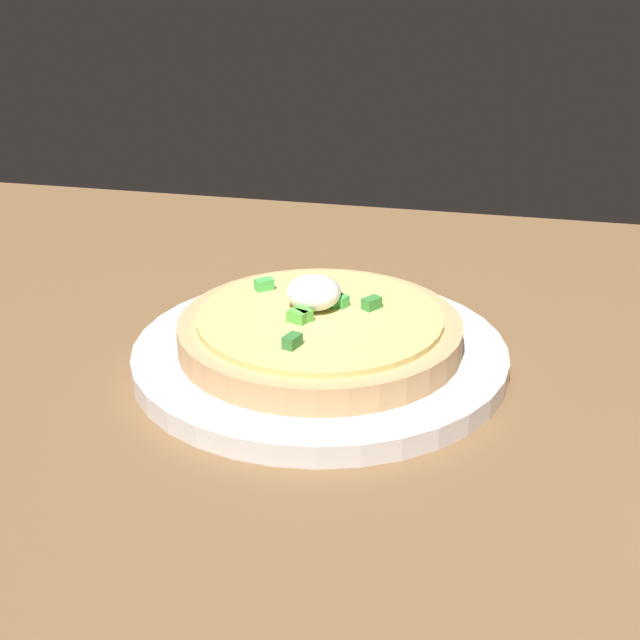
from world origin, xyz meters
The scene contains 3 objects.
dining_table centered at (0.00, 0.00, 1.24)cm, with size 127.80×67.82×2.47cm, color brown.
plate centered at (4.84, -1.84, 3.22)cm, with size 25.65×25.65×1.50cm, color silver.
pizza centered at (4.82, -1.80, 5.20)cm, with size 19.31×19.31×4.65cm.
Camera 1 is at (17.28, -59.56, 33.08)cm, focal length 54.06 mm.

